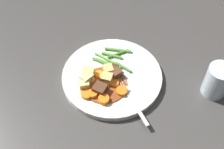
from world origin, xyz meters
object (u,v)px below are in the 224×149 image
Objects in this scene: carrot_slice_0 at (93,94)px; water_glass at (217,81)px; carrot_slice_5 at (104,86)px; carrot_slice_6 at (109,76)px; dinner_plate at (112,76)px; carrot_slice_4 at (87,94)px; potato_chunk_0 at (87,79)px; potato_chunk_2 at (88,74)px; carrot_slice_7 at (99,74)px; carrot_slice_1 at (114,83)px; meat_chunk_0 at (101,89)px; carrot_slice_3 at (122,91)px; meat_chunk_1 at (115,69)px; fork at (130,98)px; meat_chunk_2 at (116,73)px; potato_chunk_1 at (108,70)px; potato_chunk_3 at (106,79)px; carrot_slice_2 at (104,99)px; potato_chunk_4 at (84,84)px.

carrot_slice_0 is 0.34m from water_glass.
carrot_slice_6 is at bearing -170.84° from carrot_slice_5.
dinner_plate is 0.10m from carrot_slice_4.
potato_chunk_0 is 0.01m from potato_chunk_2.
carrot_slice_7 is 0.33m from water_glass.
potato_chunk_0 is at bearing -67.97° from carrot_slice_1.
carrot_slice_7 is at bearing -143.45° from meat_chunk_0.
meat_chunk_1 reaches higher than carrot_slice_3.
meat_chunk_0 reaches higher than carrot_slice_0.
carrot_slice_6 is 0.32× the size of water_glass.
carrot_slice_1 is 0.06m from fork.
carrot_slice_1 is 0.79× the size of carrot_slice_6.
potato_chunk_0 reaches higher than fork.
dinner_plate is 9.56× the size of meat_chunk_2.
fork is (0.05, 0.08, 0.01)m from dinner_plate.
dinner_plate is at bearing 94.72° from potato_chunk_1.
carrot_slice_5 is at bearing 12.34° from potato_chunk_3.
carrot_slice_3 is at bearing 149.02° from carrot_slice_2.
fork is at bearing 114.14° from carrot_slice_4.
water_glass is at bearing 118.84° from carrot_slice_5.
carrot_slice_7 is at bearing 162.24° from potato_chunk_4.
meat_chunk_1 is at bearing 149.76° from potato_chunk_4.
carrot_slice_0 is at bearing -8.13° from meat_chunk_1.
carrot_slice_6 is at bearing 107.44° from carrot_slice_7.
carrot_slice_2 reaches higher than carrot_slice_3.
carrot_slice_0 reaches higher than carrot_slice_4.
carrot_slice_6 is at bearing -160.17° from carrot_slice_2.
carrot_slice_0 is 0.90× the size of potato_chunk_3.
dinner_plate is 0.04m from potato_chunk_3.
carrot_slice_3 is 0.06m from meat_chunk_2.
carrot_slice_0 is 1.12× the size of carrot_slice_7.
carrot_slice_6 is at bearing 36.79° from potato_chunk_1.
carrot_slice_7 is at bearing -163.69° from carrot_slice_0.
carrot_slice_6 reaches higher than fork.
potato_chunk_2 is 0.06m from meat_chunk_0.
meat_chunk_1 is at bearing 134.69° from potato_chunk_2.
carrot_slice_7 is at bearing -72.56° from carrot_slice_6.
carrot_slice_4 is 1.04× the size of potato_chunk_3.
water_glass reaches higher than meat_chunk_1.
potato_chunk_0 is (0.04, -0.05, 0.01)m from carrot_slice_6.
carrot_slice_7 is at bearing 133.20° from potato_chunk_2.
meat_chunk_1 is (-0.05, -0.05, 0.01)m from carrot_slice_3.
dinner_plate is 0.07m from potato_chunk_2.
water_glass reaches higher than potato_chunk_0.
carrot_slice_5 is 0.08m from fork.
water_glass reaches higher than potato_chunk_3.
carrot_slice_1 is 0.81× the size of potato_chunk_3.
carrot_slice_2 is 0.96× the size of carrot_slice_5.
potato_chunk_1 reaches higher than carrot_slice_7.
carrot_slice_4 is 1.39× the size of meat_chunk_1.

